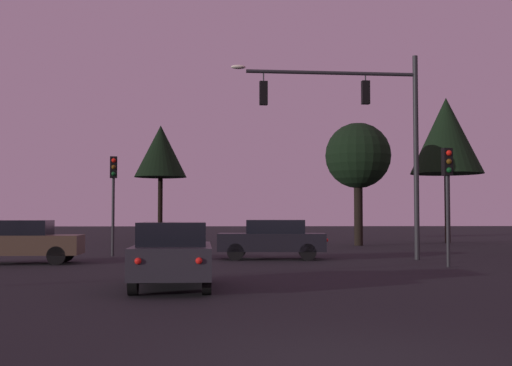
# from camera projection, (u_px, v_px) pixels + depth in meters

# --- Properties ---
(ground_plane) EXTENTS (168.00, 168.00, 0.00)m
(ground_plane) POSITION_uv_depth(u_px,v_px,m) (249.00, 252.00, 32.34)
(ground_plane) COLOR black
(ground_plane) RESTS_ON ground
(traffic_signal_mast_arm) EXTENTS (7.25, 0.61, 7.88)m
(traffic_signal_mast_arm) POSITION_uv_depth(u_px,v_px,m) (366.00, 120.00, 26.42)
(traffic_signal_mast_arm) COLOR #232326
(traffic_signal_mast_arm) RESTS_ON ground
(traffic_light_corner_left) EXTENTS (0.33, 0.37, 3.90)m
(traffic_light_corner_left) POSITION_uv_depth(u_px,v_px,m) (448.00, 182.00, 22.61)
(traffic_light_corner_left) COLOR #232326
(traffic_light_corner_left) RESTS_ON ground
(traffic_light_corner_right) EXTENTS (0.33, 0.37, 4.16)m
(traffic_light_corner_right) POSITION_uv_depth(u_px,v_px,m) (113.00, 185.00, 28.77)
(traffic_light_corner_right) COLOR #232326
(traffic_light_corner_right) RESTS_ON ground
(car_nearside_lane) EXTENTS (1.82, 4.15, 1.52)m
(car_nearside_lane) POSITION_uv_depth(u_px,v_px,m) (173.00, 254.00, 15.82)
(car_nearside_lane) COLOR #232328
(car_nearside_lane) RESTS_ON ground
(car_crossing_left) EXTENTS (4.30, 2.15, 1.52)m
(car_crossing_left) POSITION_uv_depth(u_px,v_px,m) (273.00, 239.00, 26.65)
(car_crossing_left) COLOR black
(car_crossing_left) RESTS_ON ground
(car_crossing_right) EXTENTS (4.19, 2.03, 1.52)m
(car_crossing_right) POSITION_uv_depth(u_px,v_px,m) (21.00, 241.00, 24.18)
(car_crossing_right) COLOR #473828
(car_crossing_right) RESTS_ON ground
(tree_left_far) EXTENTS (3.37, 3.37, 7.55)m
(tree_left_far) POSITION_uv_depth(u_px,v_px,m) (161.00, 152.00, 44.53)
(tree_left_far) COLOR black
(tree_left_far) RESTS_ON ground
(tree_center_horizon) EXTENTS (4.54, 4.54, 9.12)m
(tree_center_horizon) POSITION_uv_depth(u_px,v_px,m) (446.00, 136.00, 43.24)
(tree_center_horizon) COLOR black
(tree_center_horizon) RESTS_ON ground
(tree_right_cluster) EXTENTS (3.75, 3.75, 7.01)m
(tree_right_cluster) POSITION_uv_depth(u_px,v_px,m) (358.00, 156.00, 39.36)
(tree_right_cluster) COLOR black
(tree_right_cluster) RESTS_ON ground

